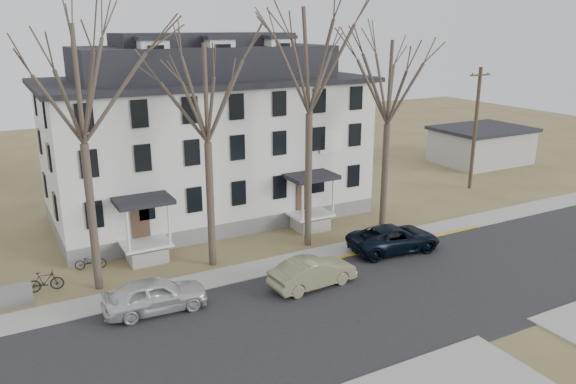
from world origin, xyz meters
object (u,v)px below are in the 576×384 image
tree_mid_left (205,86)px  boarding_house (207,137)px  tree_mid_right (390,76)px  car_silver (155,296)px  tree_far_left (77,76)px  bicycle_left (90,262)px  car_navy (394,239)px  utility_pole_far (475,127)px  tree_center (310,53)px  car_tan (313,273)px  bicycle_right (45,282)px

tree_mid_left → boarding_house: bearing=69.8°
tree_mid_right → car_silver: size_ratio=2.74×
tree_far_left → bicycle_left: bearing=88.9°
tree_far_left → car_navy: tree_far_left is taller
boarding_house → utility_pole_far: size_ratio=2.19×
utility_pole_far → car_silver: bearing=-164.1°
car_silver → car_navy: (14.02, 0.46, -0.04)m
tree_center → car_tan: 11.76m
boarding_house → car_silver: size_ratio=4.48×
boarding_house → bicycle_left: (-8.95, -5.67, -4.96)m
tree_mid_left → car_navy: (9.84, -3.22, -8.85)m
boarding_house → tree_mid_right: size_ratio=1.63×
car_silver → tree_center: bearing=-66.3°
tree_mid_right → utility_pole_far: size_ratio=1.34×
car_tan → utility_pole_far: bearing=-69.9°
utility_pole_far → bicycle_left: (-29.45, -1.72, -4.48)m
car_navy → bicycle_left: 16.80m
car_silver → bicycle_right: size_ratio=2.72×
tree_far_left → utility_pole_far: (29.50, 4.20, -5.44)m
tree_far_left → bicycle_right: tree_far_left is taller
boarding_house → utility_pole_far: 20.88m
tree_far_left → car_silver: 10.40m
boarding_house → tree_mid_right: bearing=-43.8°
car_silver → bicycle_left: bearing=19.8°
utility_pole_far → car_navy: size_ratio=1.76×
tree_mid_right → car_navy: size_ratio=2.37×
boarding_house → bicycle_left: 11.70m
bicycle_right → tree_mid_right: bearing=-85.7°
tree_far_left → tree_mid_right: (17.50, 0.00, -0.74)m
car_tan → car_navy: car_navy is taller
car_tan → tree_mid_left: bearing=30.1°
tree_mid_left → car_silver: bearing=-138.6°
utility_pole_far → bicycle_right: bearing=-173.9°
boarding_house → utility_pole_far: boarding_house is taller
tree_center → car_navy: bearing=-39.9°
tree_center → bicycle_left: (-11.95, 2.48, -10.66)m
utility_pole_far → car_tan: (-20.12, -9.13, -4.17)m
tree_center → tree_mid_right: (5.50, 0.00, -1.48)m
tree_center → car_silver: (-10.17, -3.68, -10.29)m
car_tan → car_navy: bearing=-79.5°
tree_far_left → bicycle_left: size_ratio=8.49×
tree_mid_left → bicycle_left: 11.22m
tree_mid_left → car_navy: bearing=-18.1°
boarding_house → tree_center: (3.00, -8.15, 5.71)m
bicycle_left → bicycle_right: bicycle_right is taller
tree_mid_right → car_navy: bearing=-117.2°
car_silver → tree_mid_right: bearing=-73.0°
car_tan → tree_far_left: bearing=58.0°
boarding_house → tree_mid_right: 12.51m
car_navy → tree_mid_left: bearing=78.9°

